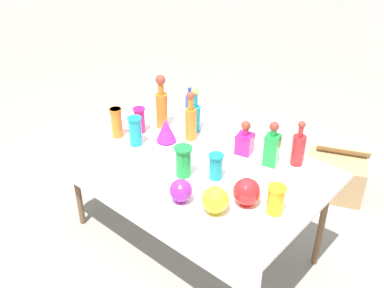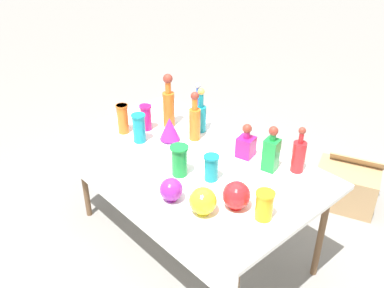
% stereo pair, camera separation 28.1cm
% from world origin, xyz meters
% --- Properties ---
extents(ground_plane, '(40.00, 40.00, 0.00)m').
position_xyz_m(ground_plane, '(0.00, 0.00, 0.00)').
color(ground_plane, gray).
extents(display_table, '(1.80, 1.04, 0.76)m').
position_xyz_m(display_table, '(0.00, -0.03, 0.71)').
color(display_table, white).
rests_on(display_table, ground).
extents(tall_bottle_0, '(0.08, 0.08, 0.34)m').
position_xyz_m(tall_bottle_0, '(-0.23, 0.29, 0.89)').
color(tall_bottle_0, teal).
rests_on(tall_bottle_0, display_table).
extents(tall_bottle_1, '(0.09, 0.09, 0.41)m').
position_xyz_m(tall_bottle_1, '(-0.45, 0.17, 0.94)').
color(tall_bottle_1, orange).
rests_on(tall_bottle_1, display_table).
extents(tall_bottle_2, '(0.08, 0.08, 0.31)m').
position_xyz_m(tall_bottle_2, '(0.57, 0.38, 0.88)').
color(tall_bottle_2, red).
rests_on(tall_bottle_2, display_table).
extents(tall_bottle_3, '(0.06, 0.06, 0.30)m').
position_xyz_m(tall_bottle_3, '(-0.38, 0.41, 0.88)').
color(tall_bottle_3, blue).
rests_on(tall_bottle_3, display_table).
extents(tall_bottle_4, '(0.08, 0.08, 0.37)m').
position_xyz_m(tall_bottle_4, '(-0.17, 0.18, 0.91)').
color(tall_bottle_4, orange).
rests_on(tall_bottle_4, display_table).
extents(square_decanter_0, '(0.13, 0.13, 0.24)m').
position_xyz_m(square_decanter_0, '(0.23, 0.27, 0.85)').
color(square_decanter_0, '#C61972').
rests_on(square_decanter_0, display_table).
extents(square_decanter_1, '(0.11, 0.11, 0.31)m').
position_xyz_m(square_decanter_1, '(0.44, 0.27, 0.89)').
color(square_decanter_1, '#198C38').
rests_on(square_decanter_1, display_table).
extents(slender_vase_0, '(0.09, 0.09, 0.19)m').
position_xyz_m(slender_vase_0, '(-0.52, 0.01, 0.86)').
color(slender_vase_0, '#C61972').
rests_on(slender_vase_0, display_table).
extents(slender_vase_1, '(0.09, 0.09, 0.22)m').
position_xyz_m(slender_vase_1, '(-0.59, -0.14, 0.88)').
color(slender_vase_1, orange).
rests_on(slender_vase_1, display_table).
extents(slender_vase_2, '(0.11, 0.11, 0.17)m').
position_xyz_m(slender_vase_2, '(0.72, -0.13, 0.85)').
color(slender_vase_2, orange).
rests_on(slender_vase_2, display_table).
extents(slender_vase_3, '(0.12, 0.12, 0.20)m').
position_xyz_m(slender_vase_3, '(0.10, -0.20, 0.87)').
color(slender_vase_3, '#198C38').
rests_on(slender_vase_3, display_table).
extents(slender_vase_4, '(0.10, 0.10, 0.21)m').
position_xyz_m(slender_vase_4, '(-0.41, -0.14, 0.87)').
color(slender_vase_4, teal).
rests_on(slender_vase_4, display_table).
extents(slender_vase_5, '(0.10, 0.10, 0.17)m').
position_xyz_m(slender_vase_5, '(0.27, -0.09, 0.85)').
color(slender_vase_5, teal).
rests_on(slender_vase_5, display_table).
extents(fluted_vase_0, '(0.15, 0.15, 0.17)m').
position_xyz_m(fluted_vase_0, '(-0.28, 0.04, 0.85)').
color(fluted_vase_0, purple).
rests_on(fluted_vase_0, display_table).
extents(round_bowl_0, '(0.16, 0.16, 0.17)m').
position_xyz_m(round_bowl_0, '(0.56, -0.18, 0.85)').
color(round_bowl_0, red).
rests_on(round_bowl_0, display_table).
extents(round_bowl_1, '(0.13, 0.13, 0.14)m').
position_xyz_m(round_bowl_1, '(0.27, -0.40, 0.83)').
color(round_bowl_1, purple).
rests_on(round_bowl_1, display_table).
extents(round_bowl_2, '(0.15, 0.15, 0.16)m').
position_xyz_m(round_bowl_2, '(0.47, -0.35, 0.84)').
color(round_bowl_2, yellow).
rests_on(round_bowl_2, display_table).
extents(price_tag_left, '(0.05, 0.02, 0.05)m').
position_xyz_m(price_tag_left, '(0.58, -0.46, 0.78)').
color(price_tag_left, white).
rests_on(price_tag_left, display_table).
extents(price_tag_center, '(0.05, 0.03, 0.04)m').
position_xyz_m(price_tag_center, '(-0.06, -0.42, 0.78)').
color(price_tag_center, white).
rests_on(price_tag_center, display_table).
extents(cardboard_box_behind_left, '(0.60, 0.53, 0.42)m').
position_xyz_m(cardboard_box_behind_left, '(0.51, 1.27, 0.17)').
color(cardboard_box_behind_left, tan).
rests_on(cardboard_box_behind_left, ground).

